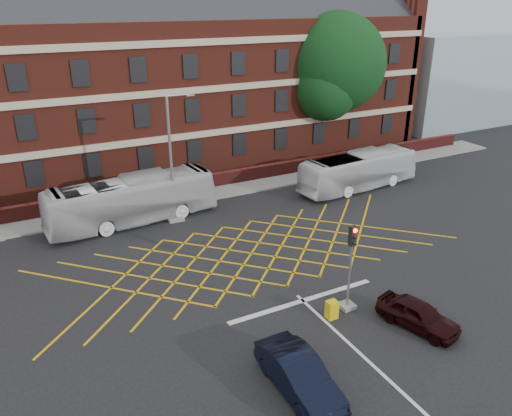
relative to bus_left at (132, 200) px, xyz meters
name	(u,v)px	position (x,y,z in m)	size (l,w,h in m)	color
ground	(268,269)	(4.84, -9.47, -1.53)	(120.00, 120.00, 0.00)	black
victorian_building	(146,71)	(5.08, 12.52, 6.30)	(51.00, 12.17, 20.40)	maroon
boundary_wall	(185,185)	(4.84, 3.53, -0.98)	(56.00, 0.50, 1.10)	#521715
far_pavement	(190,196)	(4.84, 2.53, -1.47)	(60.00, 3.00, 0.12)	slate
glass_block	(441,79)	(38.84, 11.53, 3.47)	(14.00, 10.00, 10.00)	#99B2BF
box_junction_hatching	(251,253)	(4.84, -7.47, -1.53)	(11.50, 0.12, 0.02)	#CC990C
stop_line	(303,301)	(4.84, -12.97, -1.52)	(8.00, 0.30, 0.02)	silver
centre_line	(395,386)	(4.84, -19.47, -1.52)	(0.15, 14.00, 0.02)	silver
bus_left	(132,200)	(0.00, 0.00, 0.00)	(2.58, 11.02, 3.07)	silver
bus_right	(359,171)	(16.93, -1.80, -0.13)	(2.36, 10.09, 2.81)	silver
car_navy	(299,375)	(1.46, -17.95, -0.81)	(1.54, 4.42, 1.46)	black
car_maroon	(418,315)	(8.25, -17.06, -0.90)	(1.50, 3.74, 1.27)	black
deciduous_tree	(335,70)	(20.65, 7.02, 6.07)	(8.79, 8.79, 12.61)	black
traffic_light_near	(349,275)	(6.38, -14.42, 0.23)	(0.70, 0.70, 4.27)	slate
street_lamp	(173,180)	(2.55, -0.94, 1.23)	(2.25, 1.00, 8.19)	slate
utility_cabinet	(332,310)	(5.26, -14.75, -1.09)	(0.49, 0.43, 0.88)	#DBBC0C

